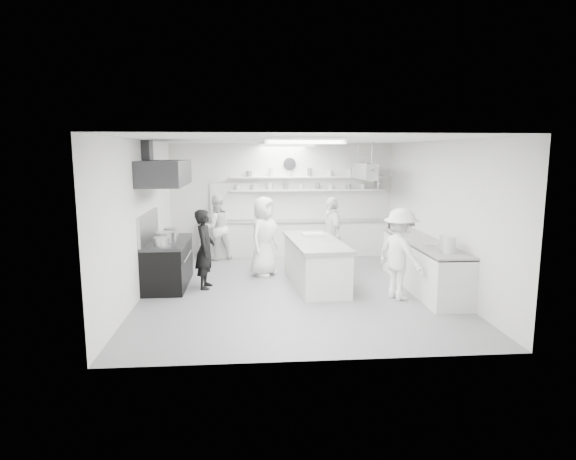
{
  "coord_description": "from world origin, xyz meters",
  "views": [
    {
      "loc": [
        -0.89,
        -9.48,
        2.76
      ],
      "look_at": [
        -0.07,
        0.6,
        1.11
      ],
      "focal_mm": 29.79,
      "sensor_mm": 36.0,
      "label": 1
    }
  ],
  "objects": [
    {
      "name": "bowl_island_b",
      "position": [
        0.27,
        0.75,
        0.93
      ],
      "size": [
        0.2,
        0.2,
        0.06
      ],
      "primitive_type": "imported",
      "rotation": [
        0.0,
        0.0,
        -0.01
      ],
      "color": "silver",
      "rests_on": "prep_island"
    },
    {
      "name": "prep_island",
      "position": [
        0.47,
        0.24,
        0.45
      ],
      "size": [
        1.12,
        2.51,
        0.9
      ],
      "primitive_type": "cube",
      "rotation": [
        0.0,
        0.0,
        0.09
      ],
      "color": "silver",
      "rests_on": "floor"
    },
    {
      "name": "pot_rack",
      "position": [
        2.0,
        2.4,
        2.3
      ],
      "size": [
        0.3,
        1.6,
        0.4
      ],
      "primitive_type": "cube",
      "color": "#A9A9AA",
      "rests_on": "ceiling"
    },
    {
      "name": "floor",
      "position": [
        0.0,
        0.0,
        -0.01
      ],
      "size": [
        6.0,
        7.0,
        0.02
      ],
      "primitive_type": "cube",
      "color": "gray",
      "rests_on": "ground"
    },
    {
      "name": "cook_stove",
      "position": [
        -1.81,
        0.16,
        0.81
      ],
      "size": [
        0.43,
        0.62,
        1.63
      ],
      "primitive_type": "imported",
      "rotation": [
        0.0,
        0.0,
        1.49
      ],
      "color": "black",
      "rests_on": "floor"
    },
    {
      "name": "bowl_right",
      "position": [
        2.62,
        -0.62,
        0.97
      ],
      "size": [
        0.29,
        0.29,
        0.06
      ],
      "primitive_type": "imported",
      "rotation": [
        0.0,
        0.0,
        -0.39
      ],
      "color": "silver",
      "rests_on": "right_counter"
    },
    {
      "name": "cook_island_right",
      "position": [
        1.0,
        1.31,
        0.87
      ],
      "size": [
        0.54,
        1.07,
        1.75
      ],
      "primitive_type": "imported",
      "rotation": [
        0.0,
        0.0,
        -1.46
      ],
      "color": "white",
      "rests_on": "floor"
    },
    {
      "name": "shelf_lower",
      "position": [
        0.7,
        3.37,
        1.75
      ],
      "size": [
        4.2,
        0.26,
        0.04
      ],
      "primitive_type": "cube",
      "color": "silver",
      "rests_on": "wall_back"
    },
    {
      "name": "wall_left",
      "position": [
        -3.0,
        0.0,
        1.5
      ],
      "size": [
        0.04,
        7.0,
        3.0
      ],
      "primitive_type": "cube",
      "color": "silver",
      "rests_on": "floor"
    },
    {
      "name": "light_fixture_rear",
      "position": [
        0.0,
        1.8,
        2.94
      ],
      "size": [
        1.3,
        0.25,
        0.1
      ],
      "primitive_type": "cube",
      "color": "silver",
      "rests_on": "ceiling"
    },
    {
      "name": "cook_island_left",
      "position": [
        -0.58,
        1.1,
        0.9
      ],
      "size": [
        0.96,
        1.04,
        1.79
      ],
      "primitive_type": "imported",
      "rotation": [
        0.0,
        0.0,
        0.99
      ],
      "color": "white",
      "rests_on": "floor"
    },
    {
      "name": "wall_right",
      "position": [
        3.0,
        0.0,
        1.5
      ],
      "size": [
        0.04,
        7.0,
        3.0
      ],
      "primitive_type": "cube",
      "color": "silver",
      "rests_on": "floor"
    },
    {
      "name": "stove",
      "position": [
        -2.6,
        0.4,
        0.45
      ],
      "size": [
        0.8,
        1.8,
        0.9
      ],
      "primitive_type": "cube",
      "color": "black",
      "rests_on": "floor"
    },
    {
      "name": "bowl_island_a",
      "position": [
        0.72,
        0.16,
        0.93
      ],
      "size": [
        0.28,
        0.28,
        0.06
      ],
      "primitive_type": "imported",
      "rotation": [
        0.0,
        0.0,
        0.25
      ],
      "color": "#A9A9AA",
      "rests_on": "prep_island"
    },
    {
      "name": "wall_back",
      "position": [
        0.0,
        3.5,
        1.5
      ],
      "size": [
        6.0,
        0.04,
        3.0
      ],
      "primitive_type": "cube",
      "color": "silver",
      "rests_on": "floor"
    },
    {
      "name": "cook_right",
      "position": [
        1.93,
        -0.89,
        0.87
      ],
      "size": [
        1.05,
        1.29,
        1.73
      ],
      "primitive_type": "imported",
      "rotation": [
        0.0,
        0.0,
        2.01
      ],
      "color": "white",
      "rests_on": "floor"
    },
    {
      "name": "exhaust_hood",
      "position": [
        -2.6,
        0.4,
        2.35
      ],
      "size": [
        0.85,
        2.0,
        0.5
      ],
      "primitive_type": "cube",
      "color": "#2F2F32",
      "rests_on": "wall_left"
    },
    {
      "name": "light_fixture_front",
      "position": [
        0.0,
        -1.8,
        2.94
      ],
      "size": [
        1.3,
        0.25,
        0.1
      ],
      "primitive_type": "cube",
      "color": "silver",
      "rests_on": "ceiling"
    },
    {
      "name": "back_counter",
      "position": [
        0.3,
        3.2,
        0.46
      ],
      "size": [
        5.0,
        0.6,
        0.92
      ],
      "primitive_type": "cube",
      "color": "silver",
      "rests_on": "floor"
    },
    {
      "name": "wall_clock",
      "position": [
        0.2,
        3.46,
        2.45
      ],
      "size": [
        0.32,
        0.05,
        0.32
      ],
      "primitive_type": "cylinder",
      "rotation": [
        1.57,
        0.0,
        0.0
      ],
      "color": "white",
      "rests_on": "wall_back"
    },
    {
      "name": "stove_pot",
      "position": [
        -2.6,
        0.28,
        1.03
      ],
      "size": [
        0.41,
        0.41,
        0.24
      ],
      "primitive_type": "cylinder",
      "color": "#A9A9AA",
      "rests_on": "stove"
    },
    {
      "name": "ceiling",
      "position": [
        0.0,
        0.0,
        3.01
      ],
      "size": [
        6.0,
        7.0,
        0.02
      ],
      "primitive_type": "cube",
      "color": "silver",
      "rests_on": "wall_back"
    },
    {
      "name": "wall_front",
      "position": [
        0.0,
        -3.5,
        1.5
      ],
      "size": [
        6.0,
        0.04,
        3.0
      ],
      "primitive_type": "cube",
      "color": "silver",
      "rests_on": "floor"
    },
    {
      "name": "right_counter",
      "position": [
        2.65,
        -0.2,
        0.47
      ],
      "size": [
        0.74,
        3.3,
        0.94
      ],
      "primitive_type": "cube",
      "color": "silver",
      "rests_on": "floor"
    },
    {
      "name": "shelf_upper",
      "position": [
        0.7,
        3.37,
        2.1
      ],
      "size": [
        4.2,
        0.26,
        0.04
      ],
      "primitive_type": "cube",
      "color": "silver",
      "rests_on": "wall_back"
    },
    {
      "name": "pass_through_window",
      "position": [
        -1.3,
        3.48,
        1.45
      ],
      "size": [
        1.3,
        0.04,
        1.0
      ],
      "primitive_type": "cube",
      "color": "black",
      "rests_on": "wall_back"
    },
    {
      "name": "cook_back",
      "position": [
        -1.75,
        2.8,
        0.84
      ],
      "size": [
        1.0,
        0.9,
        1.69
      ],
      "primitive_type": "imported",
      "rotation": [
        0.0,
        0.0,
        -2.75
      ],
      "color": "white",
      "rests_on": "floor"
    }
  ]
}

